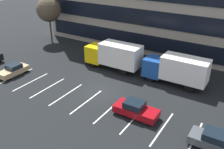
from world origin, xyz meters
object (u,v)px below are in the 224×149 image
(sedan_tan, at_px, (13,70))
(box_truck_yellow, at_px, (114,55))
(sedan_charcoal, at_px, (216,141))
(sedan_maroon, at_px, (136,109))
(box_truck_blue, at_px, (176,69))
(bare_tree, at_px, (49,10))

(sedan_tan, bearing_deg, box_truck_yellow, 40.35)
(sedan_charcoal, relative_size, sedan_maroon, 0.97)
(box_truck_blue, xyz_separation_m, sedan_tan, (-18.15, -8.49, -1.31))
(sedan_tan, xyz_separation_m, sedan_maroon, (17.17, 0.28, 0.06))
(box_truck_blue, relative_size, box_truck_yellow, 0.97)
(box_truck_blue, distance_m, box_truck_yellow, 8.36)
(sedan_charcoal, height_order, bare_tree, bare_tree)
(box_truck_yellow, distance_m, sedan_maroon, 10.99)
(bare_tree, bearing_deg, sedan_charcoal, -22.78)
(bare_tree, bearing_deg, sedan_maroon, -28.02)
(sedan_maroon, bearing_deg, sedan_charcoal, -4.47)
(box_truck_blue, height_order, sedan_charcoal, box_truck_blue)
(sedan_charcoal, distance_m, sedan_maroon, 7.41)
(box_truck_blue, xyz_separation_m, sedan_maroon, (-0.98, -8.21, -1.24))
(sedan_maroon, bearing_deg, sedan_tan, -179.08)
(sedan_charcoal, bearing_deg, box_truck_blue, 126.08)
(sedan_tan, height_order, bare_tree, bare_tree)
(sedan_charcoal, distance_m, bare_tree, 32.75)
(box_truck_yellow, distance_m, bare_tree, 15.99)
(bare_tree, bearing_deg, sedan_tan, -66.54)
(box_truck_yellow, relative_size, sedan_maroon, 1.81)
(box_truck_blue, relative_size, bare_tree, 1.00)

